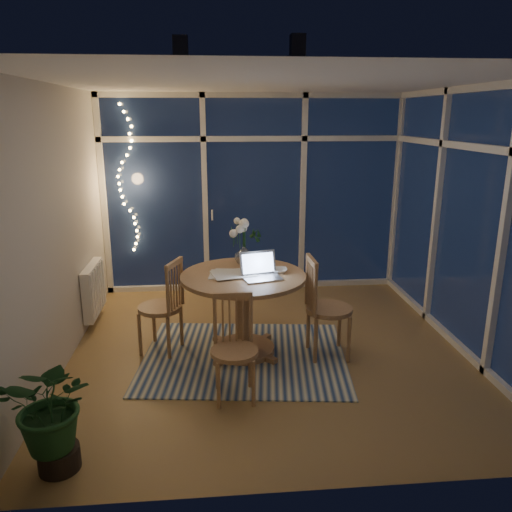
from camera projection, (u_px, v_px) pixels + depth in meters
name	position (u px, v px, depth m)	size (l,w,h in m)	color
floor	(271.00, 350.00, 5.11)	(4.00, 4.00, 0.00)	olive
ceiling	(273.00, 82.00, 4.40)	(4.00, 4.00, 0.00)	white
wall_back	(254.00, 194.00, 6.68)	(4.00, 0.04, 2.60)	beige
wall_front	(314.00, 301.00, 2.84)	(4.00, 0.04, 2.60)	beige
wall_left	(56.00, 230.00, 4.58)	(0.04, 4.00, 2.60)	beige
wall_right	(472.00, 222.00, 4.93)	(0.04, 4.00, 2.60)	beige
window_wall_back	(254.00, 195.00, 6.64)	(4.00, 0.10, 2.60)	white
window_wall_right	(469.00, 222.00, 4.93)	(0.10, 4.00, 2.60)	white
radiator	(93.00, 289.00, 5.70)	(0.10, 0.70, 0.58)	white
fairy_lights	(126.00, 180.00, 6.36)	(0.24, 0.10, 1.85)	#FFC466
garden_patio	(266.00, 239.00, 9.96)	(12.00, 6.00, 0.10)	black
garden_fence	(239.00, 188.00, 10.14)	(11.00, 0.08, 1.80)	#3A1E15
neighbour_roof	(244.00, 120.00, 12.69)	(7.00, 3.00, 2.20)	#32353C
garden_shrubs	(198.00, 233.00, 8.18)	(0.90, 0.90, 0.90)	black
rug	(244.00, 356.00, 4.96)	(1.99, 1.59, 0.01)	beige
dining_table	(244.00, 314.00, 4.94)	(1.22, 1.22, 0.83)	olive
chair_left	(160.00, 305.00, 4.97)	(0.45, 0.45, 0.98)	olive
chair_right	(329.00, 307.00, 4.87)	(0.48, 0.48, 1.03)	olive
chair_front	(234.00, 349.00, 4.13)	(0.42, 0.42, 0.91)	olive
laptop	(262.00, 266.00, 4.67)	(0.35, 0.30, 0.26)	#B3B3B8
flower_vase	(244.00, 254.00, 5.14)	(0.20, 0.20, 0.21)	white
bowl	(279.00, 271.00, 4.89)	(0.15, 0.15, 0.04)	silver
newspapers	(231.00, 274.00, 4.82)	(0.41, 0.31, 0.02)	silver
phone	(256.00, 278.00, 4.71)	(0.10, 0.05, 0.01)	black
potted_plant	(54.00, 419.00, 3.30)	(0.54, 0.47, 0.76)	#194821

